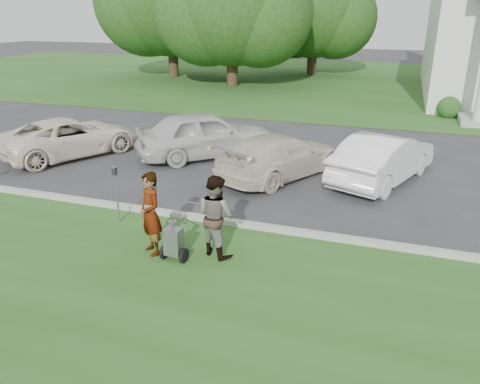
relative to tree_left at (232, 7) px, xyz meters
The scene contains 14 objects.
ground 23.95m from the tree_left, 69.98° to the right, with size 120.00×120.00×0.00m, color #333335.
grass_strip 26.73m from the tree_left, 72.22° to the right, with size 80.00×7.00×0.01m, color #2A541D.
church_lawn 10.74m from the tree_left, 32.03° to the left, with size 80.00×30.00×0.01m, color #2A541D.
curb 23.43m from the tree_left, 69.51° to the right, with size 80.00×0.18×0.15m, color #9E9E93.
tree_left is the anchor object (origin of this frame).
tree_back 8.95m from the tree_left, 63.43° to the left, with size 9.61×7.60×8.89m.
striping_cart 24.93m from the tree_left, 72.95° to the right, with size 0.55×1.07×0.98m.
person_left 24.56m from the tree_left, 74.17° to the right, with size 0.66×0.43×1.80m, color #999999.
person_right 24.57m from the tree_left, 70.95° to the right, with size 0.86×0.67×1.76m, color #999999.
parking_meter_near 23.11m from the tree_left, 77.16° to the right, with size 0.10×0.09×1.43m.
car_a 18.28m from the tree_left, 89.10° to the right, with size 2.23×4.84×1.34m, color #F4E7CF.
car_b 17.57m from the tree_left, 73.31° to the right, with size 1.94×4.82×1.64m, color silver.
car_c 19.75m from the tree_left, 65.72° to the right, with size 1.87×4.60×1.34m, color beige.
car_d 20.65m from the tree_left, 57.13° to the right, with size 1.56×4.46×1.47m, color white.
Camera 1 is at (3.24, -9.09, 4.85)m, focal length 35.00 mm.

